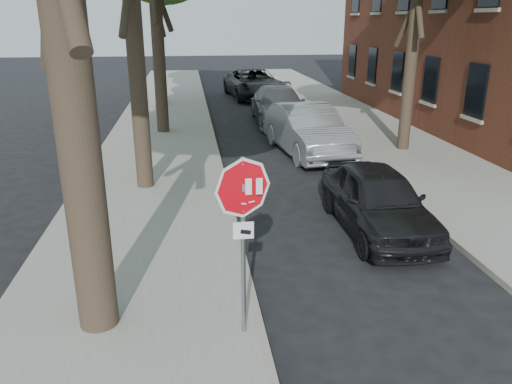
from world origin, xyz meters
The scene contains 10 objects.
ground centered at (0.00, 0.00, 0.00)m, with size 120.00×120.00×0.00m, color black.
sidewalk_left centered at (-2.50, 12.00, 0.06)m, with size 4.00×55.00×0.12m, color gray.
sidewalk_right centered at (6.00, 12.00, 0.06)m, with size 4.00×55.00×0.12m, color gray.
curb_left centered at (-0.45, 12.00, 0.07)m, with size 0.12×55.00×0.13m, color #9E9384.
curb_right centered at (3.95, 12.00, 0.07)m, with size 0.12×55.00×0.13m, color #9E9384.
stop_sign centered at (-0.70, -0.03, 1.95)m, with size 0.76×0.34×2.61m.
car_a centered at (2.60, 3.53, 0.70)m, with size 1.66×4.14×1.41m, color black.
car_b centered at (2.60, 10.15, 0.83)m, with size 1.76×5.04×1.66m, color #93949A.
car_c centered at (2.60, 15.67, 0.78)m, with size 2.19×5.39×1.57m, color #4D4D52.
car_d centered at (2.50, 23.20, 0.84)m, with size 2.77×6.01×1.67m, color black.
Camera 1 is at (-1.35, -6.12, 4.38)m, focal length 35.00 mm.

